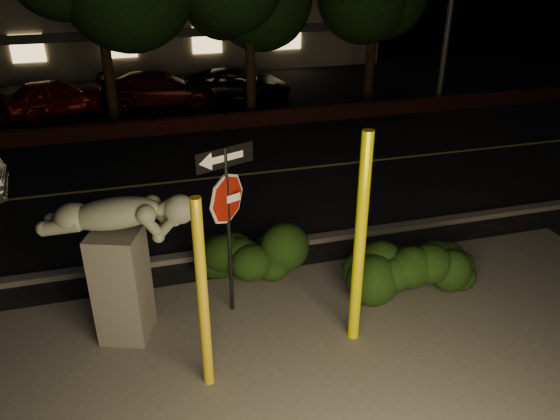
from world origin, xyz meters
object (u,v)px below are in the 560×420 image
object	(u,v)px
yellow_pole_left	(203,298)
parked_car_red	(57,97)
yellow_pole_right	(360,243)
parked_car_darkred	(160,89)
parked_car_dark	(237,85)
signpost	(227,200)
sculpture	(120,252)

from	to	relation	value
yellow_pole_left	parked_car_red	distance (m)	15.75
yellow_pole_right	parked_car_red	distance (m)	16.10
yellow_pole_left	parked_car_darkred	bearing A→B (deg)	88.00
parked_car_dark	signpost	bearing A→B (deg)	-177.99
parked_car_darkred	yellow_pole_left	bearing A→B (deg)	-176.56
sculpture	yellow_pole_left	bearing A→B (deg)	-34.14
parked_car_red	yellow_pole_left	bearing A→B (deg)	172.34
yellow_pole_left	parked_car_red	size ratio (longest dim) A/B	0.78
yellow_pole_left	parked_car_red	world-z (taller)	yellow_pole_left
sculpture	signpost	bearing A→B (deg)	25.93
parked_car_darkred	yellow_pole_right	bearing A→B (deg)	-167.26
yellow_pole_left	yellow_pole_right	bearing A→B (deg)	9.01
sculpture	parked_car_red	bearing A→B (deg)	118.49
parked_car_darkred	sculpture	bearing A→B (deg)	178.85
parked_car_darkred	parked_car_red	bearing A→B (deg)	97.78
parked_car_red	parked_car_dark	bearing A→B (deg)	-107.48
yellow_pole_left	parked_car_dark	size ratio (longest dim) A/B	0.69
sculpture	parked_car_darkred	world-z (taller)	sculpture
parked_car_red	yellow_pole_right	bearing A→B (deg)	-178.66
sculpture	yellow_pole_right	bearing A→B (deg)	2.75
sculpture	parked_car_red	size ratio (longest dim) A/B	0.66
yellow_pole_left	signpost	world-z (taller)	signpost
signpost	parked_car_red	bearing A→B (deg)	84.38
yellow_pole_right	parked_car_darkred	world-z (taller)	yellow_pole_right
sculpture	parked_car_red	world-z (taller)	sculpture
yellow_pole_left	parked_car_darkred	xyz separation A→B (m)	(0.54, 15.55, -0.87)
sculpture	parked_car_darkred	size ratio (longest dim) A/B	0.57
yellow_pole_left	yellow_pole_right	world-z (taller)	yellow_pole_right
yellow_pole_left	sculpture	xyz separation A→B (m)	(-1.08, 1.47, 0.07)
yellow_pole_left	parked_car_darkred	distance (m)	15.58
yellow_pole_right	sculpture	world-z (taller)	yellow_pole_right
yellow_pole_left	yellow_pole_right	xyz separation A→B (m)	(2.48, 0.39, 0.27)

